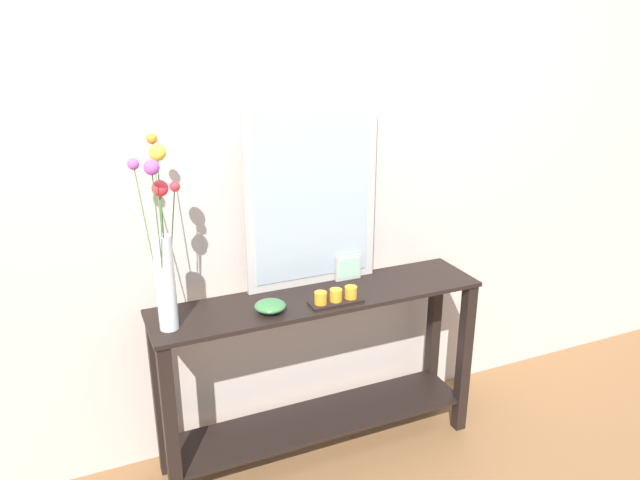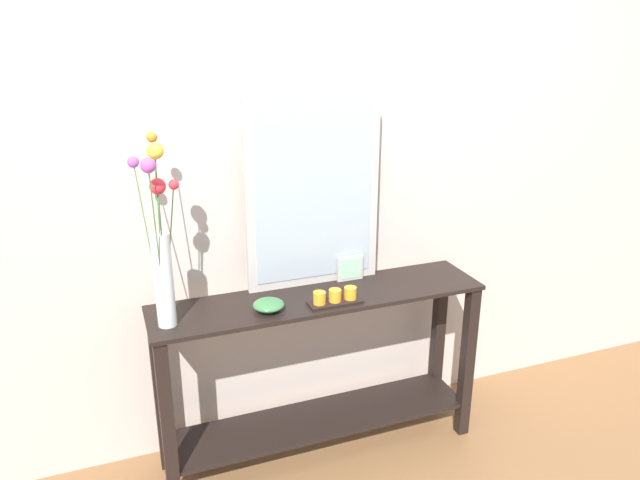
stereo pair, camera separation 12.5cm
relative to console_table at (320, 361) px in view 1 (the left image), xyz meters
name	(u,v)px [view 1 (the left image)]	position (x,y,z in m)	size (l,w,h in m)	color
ground_plane	(320,449)	(0.00, 0.00, -0.51)	(7.00, 6.00, 0.02)	brown
wall_back	(295,174)	(0.00, 0.30, 0.85)	(6.40, 0.08, 2.70)	beige
console_table	(320,361)	(0.00, 0.00, 0.00)	(1.55, 0.36, 0.84)	black
mirror_leaning	(312,194)	(0.02, 0.15, 0.78)	(0.64, 0.03, 0.88)	#B7B2AD
tall_vase_left	(163,253)	(-0.69, -0.05, 0.68)	(0.18, 0.28, 0.78)	silver
candle_tray	(336,297)	(0.03, -0.10, 0.37)	(0.24, 0.09, 0.07)	black
picture_frame_small	(348,268)	(0.20, 0.12, 0.41)	(0.13, 0.01, 0.13)	#B7B2AD
decorative_bowl	(270,306)	(-0.26, -0.07, 0.37)	(0.14, 0.14, 0.05)	#38703D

